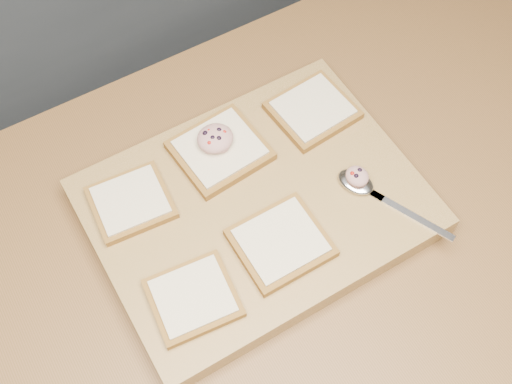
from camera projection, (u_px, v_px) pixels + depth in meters
ground at (293, 370)px, 1.75m from camera, size 4.00×4.00×0.00m
island_counter at (303, 314)px, 1.36m from camera, size 2.00×0.80×0.90m
cutting_board at (256, 206)px, 0.96m from camera, size 0.47×0.36×0.04m
bread_far_left at (131, 202)px, 0.93m from camera, size 0.12×0.11×0.02m
bread_far_center at (220, 150)px, 0.98m from camera, size 0.14×0.13×0.02m
bread_far_right at (313, 110)px, 1.02m from camera, size 0.13×0.12×0.02m
bread_near_left at (193, 298)px, 0.86m from camera, size 0.12×0.11×0.02m
bread_near_center at (281, 242)px, 0.90m from camera, size 0.12×0.11×0.02m
tuna_salad_dollop at (215, 138)px, 0.96m from camera, size 0.06×0.05×0.03m
spoon at (364, 187)px, 0.95m from camera, size 0.10×0.18×0.01m
spoon_salad at (357, 176)px, 0.94m from camera, size 0.03×0.04×0.02m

